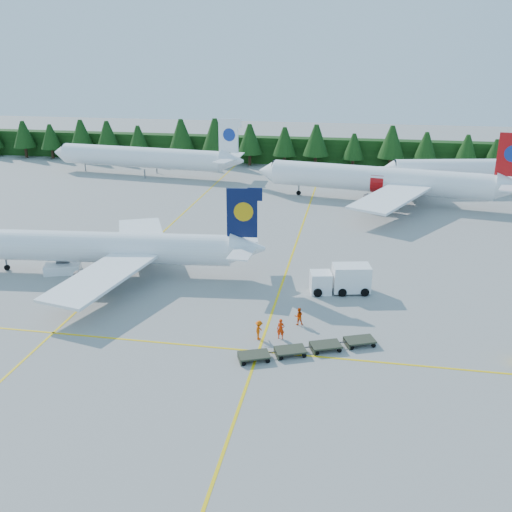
% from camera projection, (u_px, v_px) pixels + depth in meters
% --- Properties ---
extents(ground, '(320.00, 320.00, 0.00)m').
position_uv_depth(ground, '(211.00, 317.00, 57.83)').
color(ground, '#9C9C97').
rests_on(ground, ground).
extents(taxi_stripe_a, '(0.25, 120.00, 0.01)m').
position_uv_depth(taxi_stripe_a, '(148.00, 245.00, 78.62)').
color(taxi_stripe_a, yellow).
rests_on(taxi_stripe_a, ground).
extents(taxi_stripe_b, '(0.25, 120.00, 0.01)m').
position_uv_depth(taxi_stripe_b, '(292.00, 254.00, 75.31)').
color(taxi_stripe_b, yellow).
rests_on(taxi_stripe_b, ground).
extents(taxi_stripe_cross, '(80.00, 0.25, 0.01)m').
position_uv_depth(taxi_stripe_cross, '(194.00, 346.00, 52.29)').
color(taxi_stripe_cross, yellow).
rests_on(taxi_stripe_cross, ground).
extents(treeline_hedge, '(220.00, 4.00, 6.00)m').
position_uv_depth(treeline_hedge, '(298.00, 151.00, 132.54)').
color(treeline_hedge, black).
rests_on(treeline_hedge, ground).
extents(airliner_navy, '(37.24, 30.52, 10.83)m').
position_uv_depth(airliner_navy, '(95.00, 248.00, 67.99)').
color(airliner_navy, white).
rests_on(airliner_navy, ground).
extents(airliner_red, '(44.53, 36.34, 13.03)m').
position_uv_depth(airliner_red, '(374.00, 180.00, 99.65)').
color(airliner_red, white).
rests_on(airliner_red, ground).
extents(airliner_far_left, '(42.81, 8.84, 12.47)m').
position_uv_depth(airliner_far_left, '(136.00, 157.00, 120.56)').
color(airliner_far_left, white).
rests_on(airliner_far_left, ground).
extents(airliner_far_right, '(43.27, 12.47, 12.72)m').
position_uv_depth(airliner_far_right, '(486.00, 170.00, 106.99)').
color(airliner_far_right, white).
rests_on(airliner_far_right, ground).
extents(airstairs, '(4.66, 6.33, 3.77)m').
position_uv_depth(airstairs, '(63.00, 266.00, 69.15)').
color(airstairs, white).
rests_on(airstairs, ground).
extents(service_truck, '(6.89, 3.67, 3.16)m').
position_uv_depth(service_truck, '(340.00, 279.00, 63.19)').
color(service_truck, silver).
rests_on(service_truck, ground).
extents(dolly_train, '(12.21, 6.95, 0.16)m').
position_uv_depth(dolly_train, '(308.00, 347.00, 51.01)').
color(dolly_train, '#343929').
rests_on(dolly_train, ground).
extents(crew_a, '(0.75, 0.51, 1.98)m').
position_uv_depth(crew_a, '(281.00, 329.00, 53.23)').
color(crew_a, '#EC2F04').
rests_on(crew_a, ground).
extents(crew_b, '(1.01, 0.87, 1.79)m').
position_uv_depth(crew_b, '(299.00, 316.00, 55.98)').
color(crew_b, '#ED4304').
rests_on(crew_b, ground).
extents(crew_c, '(0.63, 0.85, 1.90)m').
position_uv_depth(crew_c, '(259.00, 330.00, 53.10)').
color(crew_c, '#FA5605').
rests_on(crew_c, ground).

